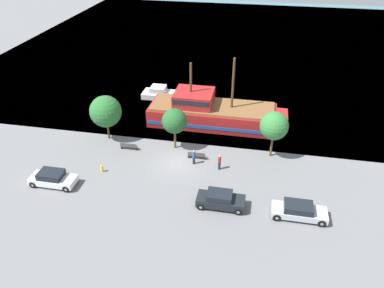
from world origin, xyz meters
The scene contains 15 objects.
ground_plane centered at (0.00, 0.00, 0.00)m, with size 160.00×160.00×0.00m, color slate.
water_surface centered at (0.00, 44.00, 0.00)m, with size 80.00×80.00×0.00m, color teal.
pirate_ship centered at (2.17, 9.21, 1.49)m, with size 16.82×5.29×8.63m.
moored_boat_dockside centered at (-6.01, 15.35, 0.60)m, with size 5.17×2.59×1.62m.
parked_car_curb_front centered at (12.17, -6.11, 0.71)m, with size 4.73×1.91×1.41m.
parked_car_curb_mid centered at (-11.03, -5.99, 0.74)m, with size 4.43×1.93×1.49m.
parked_car_curb_rear centered at (5.33, -6.04, 0.76)m, with size 4.32×1.85×1.52m.
fire_hydrant centered at (-7.19, -3.09, 0.41)m, with size 0.42×0.25×0.76m.
bench_promenade_east centered at (1.84, 1.07, 0.44)m, with size 1.86×0.45×0.85m.
bench_promenade_west centered at (-5.91, 1.42, 0.44)m, with size 1.86×0.45×0.85m.
pedestrian_walking_near centered at (1.74, 0.08, 0.86)m, with size 0.32×0.32×1.69m.
pedestrian_walking_far centered at (4.49, -0.37, 0.88)m, with size 0.32×0.32×1.72m.
tree_row_east centered at (-9.01, 3.30, 3.50)m, with size 3.60×3.60×5.31m.
tree_row_mideast centered at (-0.92, 2.79, 3.38)m, with size 2.76×2.76×4.78m.
tree_row_midwest centered at (9.65, 3.19, 3.71)m, with size 3.01×3.01×5.22m.
Camera 1 is at (7.72, -31.72, 22.82)m, focal length 35.00 mm.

